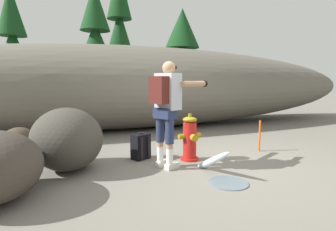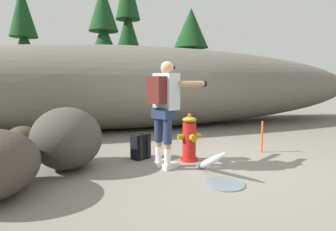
# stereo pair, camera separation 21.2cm
# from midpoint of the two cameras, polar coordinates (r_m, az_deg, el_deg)

# --- Properties ---
(ground_plane) EXTENTS (56.00, 56.00, 0.04)m
(ground_plane) POSITION_cam_midpoint_polar(r_m,az_deg,el_deg) (4.60, 5.73, -10.00)
(ground_plane) COLOR slate
(dirt_embankment) EXTENTS (15.78, 3.20, 2.36)m
(dirt_embankment) POSITION_cam_midpoint_polar(r_m,az_deg,el_deg) (7.94, -6.92, 5.97)
(dirt_embankment) COLOR #666056
(dirt_embankment) RESTS_ON ground_plane
(fire_hydrant) EXTENTS (0.41, 0.36, 0.80)m
(fire_hydrant) POSITION_cam_midpoint_polar(r_m,az_deg,el_deg) (4.59, 3.33, -4.99)
(fire_hydrant) COLOR red
(fire_hydrant) RESTS_ON ground_plane
(hydrant_water_jet) EXTENTS (0.53, 1.28, 0.63)m
(hydrant_water_jet) POSITION_cam_midpoint_polar(r_m,az_deg,el_deg) (4.00, 8.10, -10.71)
(hydrant_water_jet) COLOR silver
(hydrant_water_jet) RESTS_ON ground_plane
(utility_worker) EXTENTS (1.04, 0.77, 1.65)m
(utility_worker) POSITION_cam_midpoint_polar(r_m,az_deg,el_deg) (4.09, -1.53, 3.05)
(utility_worker) COLOR beige
(utility_worker) RESTS_ON ground_plane
(spare_backpack) EXTENTS (0.36, 0.35, 0.47)m
(spare_backpack) POSITION_cam_midpoint_polar(r_m,az_deg,el_deg) (4.72, -7.18, -6.62)
(spare_backpack) COLOR black
(spare_backpack) RESTS_ON ground_plane
(boulder_mid) EXTENTS (1.25, 1.36, 0.95)m
(boulder_mid) POSITION_cam_midpoint_polar(r_m,az_deg,el_deg) (4.38, -22.03, -4.69)
(boulder_mid) COLOR #413D36
(boulder_mid) RESTS_ON ground_plane
(boulder_small) EXTENTS (0.76, 0.87, 0.57)m
(boulder_small) POSITION_cam_midpoint_polar(r_m,az_deg,el_deg) (5.31, -30.24, -5.25)
(boulder_small) COLOR #42382B
(boulder_small) RESTS_ON ground_plane
(pine_tree_far_left) EXTENTS (1.87, 1.87, 5.68)m
(pine_tree_far_left) POSITION_cam_midpoint_polar(r_m,az_deg,el_deg) (14.20, -30.53, 12.82)
(pine_tree_far_left) COLOR #47331E
(pine_tree_far_left) RESTS_ON ground_plane
(pine_tree_left) EXTENTS (1.95, 1.95, 5.51)m
(pine_tree_left) POSITION_cam_midpoint_polar(r_m,az_deg,el_deg) (12.37, -15.70, 15.42)
(pine_tree_left) COLOR #47331E
(pine_tree_left) RESTS_ON ground_plane
(pine_tree_center) EXTENTS (1.85, 1.85, 6.97)m
(pine_tree_center) POSITION_cam_midpoint_polar(r_m,az_deg,el_deg) (13.93, -10.74, 17.73)
(pine_tree_center) COLOR #47331E
(pine_tree_center) RESTS_ON ground_plane
(pine_tree_right) EXTENTS (2.92, 2.92, 5.33)m
(pine_tree_right) POSITION_cam_midpoint_polar(r_m,az_deg,el_deg) (15.23, 2.62, 12.82)
(pine_tree_right) COLOR #47331E
(pine_tree_right) RESTS_ON ground_plane
(survey_stake) EXTENTS (0.04, 0.04, 0.60)m
(survey_stake) POSITION_cam_midpoint_polar(r_m,az_deg,el_deg) (5.44, 17.89, -4.17)
(survey_stake) COLOR #E55914
(survey_stake) RESTS_ON ground_plane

